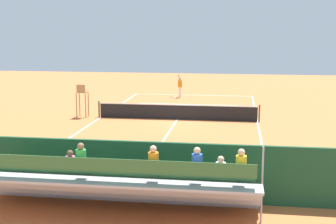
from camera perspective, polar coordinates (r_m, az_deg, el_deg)
ground_plane at (r=29.91m, az=1.11°, el=-0.92°), size 60.00×60.00×0.00m
court_line_markings at (r=29.94m, az=1.12°, el=-0.90°), size 10.10×22.20×0.01m
tennis_net at (r=29.82m, az=1.12°, el=0.03°), size 10.30×0.10×1.07m
backdrop_wall at (r=16.27m, az=-5.16°, el=-6.90°), size 18.00×0.16×2.00m
bleacher_stand at (r=14.98m, az=-6.02°, el=-8.57°), size 9.06×2.40×2.48m
umpire_chair at (r=31.02m, az=-10.33°, el=1.78°), size 0.67×0.67×2.14m
courtside_bench at (r=16.68m, az=7.15°, el=-8.10°), size 1.80×0.40×0.93m
equipment_bag at (r=16.83m, az=0.35°, el=-9.22°), size 0.90×0.36×0.36m
tennis_player at (r=39.21m, az=1.45°, el=3.25°), size 0.40×0.55×1.93m
tennis_racket at (r=39.41m, az=0.79°, el=1.82°), size 0.58×0.39×0.03m
tennis_ball_near at (r=38.11m, az=0.31°, el=1.56°), size 0.07×0.07×0.07m
tennis_ball_far at (r=36.30m, az=4.81°, el=1.08°), size 0.07×0.07×0.07m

